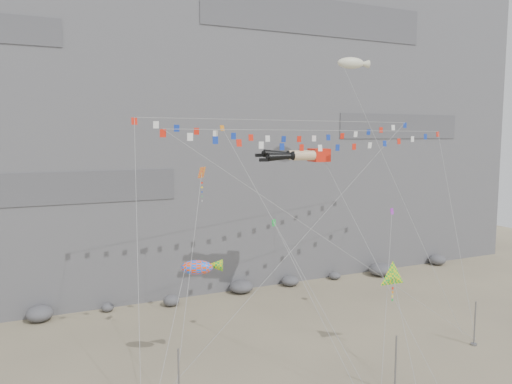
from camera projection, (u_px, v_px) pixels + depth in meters
ground at (328, 355)px, 38.50m from camera, size 120.00×120.00×0.00m
cliff at (195, 73)px, 64.57m from camera, size 80.00×28.00×50.00m
talus_boulders at (241, 287)px, 53.77m from camera, size 60.00×3.00×1.20m
anchor_pole_left at (179, 378)px, 30.78m from camera, size 0.12×0.12×3.83m
anchor_pole_center at (396, 365)px, 32.51m from camera, size 0.12×0.12×3.94m
anchor_pole_right at (475, 323)px, 40.08m from camera, size 0.12×0.12×3.65m
legs_kite at (300, 155)px, 44.16m from camera, size 6.67×17.79×22.10m
flag_banner_upper at (291, 121)px, 44.79m from camera, size 30.79×13.18×27.07m
flag_banner_lower at (329, 131)px, 42.47m from camera, size 30.29×10.94×21.20m
harlequin_kite at (202, 174)px, 35.64m from camera, size 5.08×7.24×16.05m
fish_windsock at (197, 268)px, 34.60m from camera, size 6.71×7.00×10.74m
delta_kite at (393, 277)px, 37.79m from camera, size 4.63×7.11×9.73m
blimp_windsock at (351, 64)px, 48.57m from camera, size 5.81×12.70×26.82m
small_kite_a at (226, 135)px, 40.62m from camera, size 5.41×14.34×22.72m
small_kite_b at (392, 213)px, 44.01m from camera, size 8.82×9.76×15.84m
small_kite_c at (275, 225)px, 37.59m from camera, size 2.29×10.03×13.98m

